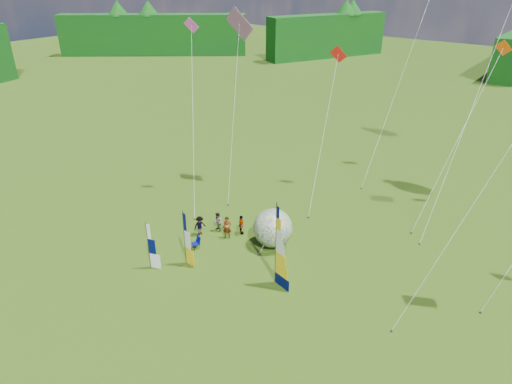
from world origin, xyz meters
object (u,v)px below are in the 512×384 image
Objects in this scene: spectator_a at (227,228)px; feather_banner_main at (276,245)px; side_banner_far at (148,246)px; kite_whale at (474,98)px; camp_chair at (196,243)px; spectator_c at (200,226)px; bol_inflatable at (273,228)px; side_banner_left at (185,238)px; spectator_b at (218,222)px; spectator_d at (241,225)px.

feather_banner_main is at bearing -51.81° from spectator_a.
kite_whale is at bearing 37.98° from side_banner_far.
feather_banner_main is 6.91m from camp_chair.
feather_banner_main reaches higher than spectator_c.
side_banner_far is at bearing -83.24° from camp_chair.
bol_inflatable is at bearing -10.09° from spectator_a.
spectator_c reaches higher than camp_chair.
bol_inflatable is 5.44m from spectator_c.
side_banner_left is 2.52× the size of spectator_b.
spectator_b and spectator_d have the same top height.
spectator_d reaches higher than camp_chair.
feather_banner_main is 1.65× the size of side_banner_far.
camp_chair is (0.32, -2.66, -0.29)m from spectator_b.
spectator_b is at bearing 67.16° from side_banner_far.
spectator_d is 3.66m from camp_chair.
feather_banner_main is 18.23m from kite_whale.
bol_inflatable reaches higher than spectator_b.
kite_whale is (12.35, 16.31, 8.68)m from camp_chair.
spectator_b is 2.70m from camp_chair.
spectator_c is at bearing -135.70° from kite_whale.
bol_inflatable is 1.82× the size of spectator_b.
camp_chair is at bearing -128.84° from spectator_c.
spectator_a is 1.12× the size of spectator_b.
side_banner_left is (-5.84, -1.89, -0.80)m from feather_banner_main.
side_banner_far is at bearing -137.33° from spectator_a.
spectator_b is (-6.86, 2.38, -1.95)m from feather_banner_main.
camp_chair is at bearing -130.77° from kite_whale.
bol_inflatable is 2.95× the size of camp_chair.
side_banner_left is 4.09× the size of camp_chair.
kite_whale is (11.65, 17.92, 7.25)m from side_banner_left.
side_banner_far is 8.46m from bol_inflatable.
spectator_c is at bearing -156.93° from bol_inflatable.
side_banner_far is 1.20× the size of bol_inflatable.
spectator_a is 1.12× the size of spectator_d.
bol_inflatable is 17.09m from kite_whale.
side_banner_far is at bearing -124.26° from bol_inflatable.
camp_chair is at bearing -59.70° from spectator_b.
spectator_b is at bearing 174.95° from feather_banner_main.
spectator_c is at bearing -97.26° from spectator_b.
camp_chair is 0.05× the size of kite_whale.
feather_banner_main is 6.19m from side_banner_left.
side_banner_left is 5.19m from spectator_d.
side_banner_far is at bearing -160.34° from spectator_c.
side_banner_far is 3.66m from camp_chair.
spectator_a is 1.81× the size of camp_chair.
spectator_c is (-1.84, -0.89, -0.09)m from spectator_a.
side_banner_far is 7.16m from spectator_d.
spectator_a is (1.63, 5.76, -0.80)m from side_banner_far.
camp_chair is at bearing -137.60° from bol_inflatable.
side_banner_far is 2.18× the size of spectator_d.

